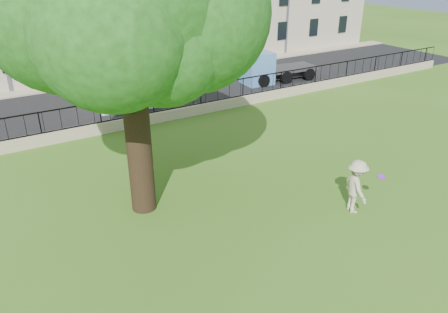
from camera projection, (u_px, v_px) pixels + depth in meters
ground at (292, 224)px, 15.44m from camera, size 120.00×120.00×0.00m
retaining_wall at (154, 118)px, 24.56m from camera, size 50.00×0.40×0.60m
iron_railing at (153, 103)px, 24.20m from camera, size 50.00×0.05×1.13m
street at (126, 101)px, 28.30m from camera, size 60.00×9.00×0.01m
sidewalk at (101, 82)px, 32.28m from camera, size 60.00×1.40×0.12m
man at (356, 187)px, 15.81m from camera, size 1.15×1.51×2.06m
frisbee at (381, 177)px, 15.57m from camera, size 0.31×0.30×0.12m
white_van at (139, 88)px, 27.08m from camera, size 5.38×2.52×2.19m
blue_truck at (278, 66)px, 32.24m from camera, size 5.63×2.43×2.30m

